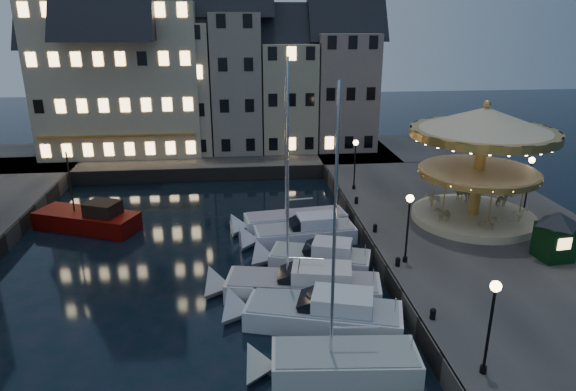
{
  "coord_description": "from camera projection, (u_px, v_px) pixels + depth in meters",
  "views": [
    {
      "loc": [
        -2.44,
        -25.34,
        14.97
      ],
      "look_at": [
        1.0,
        8.0,
        3.2
      ],
      "focal_mm": 32.0,
      "sensor_mm": 36.0,
      "label": 1
    }
  ],
  "objects": [
    {
      "name": "townhouse_nc",
      "position": [
        181.0,
        79.0,
        53.45
      ],
      "size": [
        6.82,
        8.0,
        14.8
      ],
      "color": "#B9A98C",
      "rests_on": "quay_north"
    },
    {
      "name": "bollard_d",
      "position": [
        356.0,
        200.0,
        39.41
      ],
      "size": [
        0.3,
        0.3,
        0.57
      ],
      "color": "black",
      "rests_on": "quay_east"
    },
    {
      "name": "motorboat_e",
      "position": [
        299.0,
        234.0,
        35.62
      ],
      "size": [
        8.06,
        3.01,
        2.15
      ],
      "color": "silver",
      "rests_on": "ground"
    },
    {
      "name": "townhouse_ne",
      "position": [
        287.0,
        87.0,
        54.87
      ],
      "size": [
        6.16,
        8.0,
        12.8
      ],
      "color": "tan",
      "rests_on": "quay_north"
    },
    {
      "name": "bollard_c",
      "position": [
        375.0,
        228.0,
        34.25
      ],
      "size": [
        0.3,
        0.3,
        0.57
      ],
      "color": "black",
      "rests_on": "quay_east"
    },
    {
      "name": "quaywall_e",
      "position": [
        364.0,
        238.0,
        34.97
      ],
      "size": [
        0.15,
        44.0,
        1.3
      ],
      "primitive_type": "cube",
      "color": "#47423A",
      "rests_on": "ground"
    },
    {
      "name": "streetlamp_c",
      "position": [
        355.0,
        157.0,
        41.95
      ],
      "size": [
        0.44,
        0.44,
        4.17
      ],
      "color": "black",
      "rests_on": "quay_east"
    },
    {
      "name": "streetlamp_a",
      "position": [
        492.0,
        314.0,
        19.9
      ],
      "size": [
        0.44,
        0.44,
        4.17
      ],
      "color": "black",
      "rests_on": "quay_east"
    },
    {
      "name": "quay_north",
      "position": [
        184.0,
        159.0,
        54.27
      ],
      "size": [
        44.0,
        12.0,
        1.3
      ],
      "primitive_type": "cube",
      "color": "#474442",
      "rests_on": "ground"
    },
    {
      "name": "motorboat_b",
      "position": [
        315.0,
        314.0,
        26.08
      ],
      "size": [
        8.95,
        4.82,
        2.15
      ],
      "color": "silver",
      "rests_on": "ground"
    },
    {
      "name": "bollard_a",
      "position": [
        433.0,
        313.0,
        24.39
      ],
      "size": [
        0.3,
        0.3,
        0.57
      ],
      "color": "black",
      "rests_on": "quay_east"
    },
    {
      "name": "quaywall_n",
      "position": [
        200.0,
        175.0,
        48.83
      ],
      "size": [
        48.0,
        0.15,
        1.3
      ],
      "primitive_type": "cube",
      "color": "#47423A",
      "rests_on": "ground"
    },
    {
      "name": "carousel",
      "position": [
        482.0,
        143.0,
        34.41
      ],
      "size": [
        9.69,
        9.69,
        8.48
      ],
      "color": "#C9B78C",
      "rests_on": "quay_east"
    },
    {
      "name": "streetlamp_b",
      "position": [
        408.0,
        219.0,
        29.28
      ],
      "size": [
        0.44,
        0.44,
        4.17
      ],
      "color": "black",
      "rests_on": "quay_east"
    },
    {
      "name": "bollard_b",
      "position": [
        398.0,
        261.0,
        29.55
      ],
      "size": [
        0.3,
        0.3,
        0.57
      ],
      "color": "black",
      "rests_on": "quay_east"
    },
    {
      "name": "townhouse_nd",
      "position": [
        236.0,
        73.0,
        53.84
      ],
      "size": [
        5.5,
        8.0,
        15.8
      ],
      "color": "gray",
      "rests_on": "quay_north"
    },
    {
      "name": "motorboat_f",
      "position": [
        288.0,
        222.0,
        38.02
      ],
      "size": [
        8.6,
        3.19,
        11.36
      ],
      "color": "silver",
      "rests_on": "ground"
    },
    {
      "name": "motorboat_a",
      "position": [
        332.0,
        363.0,
        22.54
      ],
      "size": [
        7.55,
        3.01,
        12.54
      ],
      "color": "silver",
      "rests_on": "ground"
    },
    {
      "name": "townhouse_na",
      "position": [
        68.0,
        90.0,
        52.67
      ],
      "size": [
        5.5,
        8.0,
        12.8
      ],
      "color": "#B49A8E",
      "rests_on": "quay_north"
    },
    {
      "name": "hotel_corner",
      "position": [
        121.0,
        69.0,
        52.54
      ],
      "size": [
        17.6,
        9.0,
        16.8
      ],
      "color": "#C7B895",
      "rests_on": "quay_north"
    },
    {
      "name": "motorboat_c",
      "position": [
        296.0,
        286.0,
        28.72
      ],
      "size": [
        9.69,
        4.24,
        12.83
      ],
      "color": "silver",
      "rests_on": "ground"
    },
    {
      "name": "motorboat_d",
      "position": [
        313.0,
        259.0,
        31.95
      ],
      "size": [
        7.19,
        4.28,
        2.15
      ],
      "color": "silver",
      "rests_on": "ground"
    },
    {
      "name": "townhouse_nb",
      "position": [
        122.0,
        84.0,
        53.03
      ],
      "size": [
        6.16,
        8.0,
        13.8
      ],
      "color": "gray",
      "rests_on": "quay_north"
    },
    {
      "name": "red_fishing_boat",
      "position": [
        89.0,
        220.0,
        37.87
      ],
      "size": [
        8.09,
        5.4,
        6.0
      ],
      "color": "#600803",
      "rests_on": "ground"
    },
    {
      "name": "ticket_kiosk",
      "position": [
        557.0,
        227.0,
        29.95
      ],
      "size": [
        2.84,
        2.84,
        3.33
      ],
      "color": "black",
      "rests_on": "quay_east"
    },
    {
      "name": "quay_east",
      "position": [
        476.0,
        233.0,
        35.75
      ],
      "size": [
        16.0,
        56.0,
        1.3
      ],
      "primitive_type": "cube",
      "color": "#474442",
      "rests_on": "ground"
    },
    {
      "name": "townhouse_nf",
      "position": [
        343.0,
        81.0,
        55.29
      ],
      "size": [
        6.82,
        8.0,
        13.8
      ],
      "color": "gray",
      "rests_on": "quay_north"
    },
    {
      "name": "streetlamp_d",
      "position": [
        529.0,
        177.0,
        36.94
      ],
      "size": [
        0.44,
        0.44,
        4.17
      ],
      "color": "black",
      "rests_on": "quay_east"
    },
    {
      "name": "ground",
      "position": [
        285.0,
        296.0,
        28.98
      ],
      "size": [
        160.0,
        160.0,
        0.0
      ],
      "primitive_type": "plane",
      "color": "black",
      "rests_on": "ground"
    }
  ]
}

